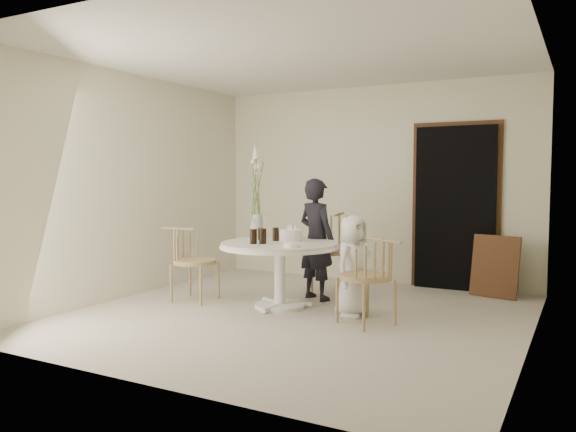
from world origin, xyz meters
The scene contains 18 objects.
ground centered at (0.00, 0.00, 0.00)m, with size 4.50×4.50×0.00m, color beige.
room_shell centered at (0.00, 0.00, 1.62)m, with size 4.50×4.50×4.50m.
doorway centered at (1.15, 2.19, 1.05)m, with size 1.00×0.10×2.10m, color black.
door_trim centered at (1.15, 2.23, 1.11)m, with size 1.12×0.03×2.22m, color brown.
table centered at (-0.35, 0.25, 0.62)m, with size 1.33×1.33×0.73m.
picture_frame centered at (1.69, 1.95, 0.37)m, with size 0.56×0.04×0.75m, color brown.
chair_far centered at (-0.13, 1.35, 0.65)m, with size 0.62×0.66×1.00m.
chair_right centered at (0.86, -0.04, 0.57)m, with size 0.65×0.63×0.87m.
chair_left centered at (-1.50, 0.05, 0.56)m, with size 0.55×0.51×0.86m.
girl centered at (-0.17, 0.82, 0.72)m, with size 0.52×0.34×1.44m, color black.
boy centered at (0.51, 0.28, 0.53)m, with size 0.52×0.34×1.06m, color white.
birthday_cake centered at (-0.32, 0.44, 0.79)m, with size 0.26×0.26×0.18m.
cola_tumbler_a centered at (-0.44, 0.04, 0.81)m, with size 0.08×0.08×0.17m, color black.
cola_tumbler_b centered at (-0.53, -0.01, 0.81)m, with size 0.08×0.08×0.16m, color black.
cola_tumbler_c centered at (-0.65, 0.35, 0.80)m, with size 0.07×0.07×0.14m, color black.
cola_tumbler_d centered at (-0.46, 0.35, 0.81)m, with size 0.07×0.07×0.15m, color black.
plate_stack centered at (-0.02, -0.07, 0.75)m, with size 0.18×0.18×0.04m, color white.
flower_vase centered at (-0.82, 0.53, 1.16)m, with size 0.15×0.15×1.12m.
Camera 1 is at (2.65, -5.16, 1.46)m, focal length 35.00 mm.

